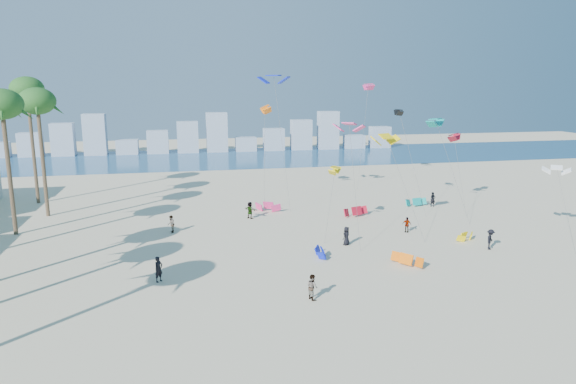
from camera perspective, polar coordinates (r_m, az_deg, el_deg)
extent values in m
plane|color=beige|center=(32.81, 0.69, -13.63)|extent=(220.00, 220.00, 0.00)
plane|color=navy|center=(102.09, -8.22, 3.75)|extent=(220.00, 220.00, 0.00)
imported|color=black|center=(38.89, -14.19, -8.33)|extent=(0.81, 0.81, 1.90)
imported|color=gray|center=(34.89, 2.72, -10.48)|extent=(0.87, 1.00, 1.74)
imported|color=black|center=(46.38, 6.52, -4.87)|extent=(0.98, 0.94, 1.69)
imported|color=gray|center=(51.35, 13.07, -3.56)|extent=(0.92, 0.86, 1.52)
imported|color=black|center=(48.20, 21.59, -4.93)|extent=(1.29, 1.30, 1.80)
imported|color=gray|center=(55.28, -4.25, -2.03)|extent=(1.53, 1.61, 1.82)
imported|color=black|center=(62.84, 15.80, -0.80)|extent=(0.63, 0.42, 1.73)
imported|color=gray|center=(51.12, -12.87, -3.51)|extent=(0.66, 0.84, 1.72)
cylinder|color=#595959|center=(48.27, 4.70, -1.37)|extent=(2.19, 4.14, 6.27)
cylinder|color=#595959|center=(45.98, 7.43, 0.70)|extent=(0.35, 4.79, 10.65)
cylinder|color=#595959|center=(55.79, 17.82, 2.19)|extent=(2.94, 3.21, 10.66)
cylinder|color=#595959|center=(59.51, -2.61, 3.78)|extent=(1.04, 5.35, 11.60)
cylinder|color=#595959|center=(57.75, 13.67, 3.13)|extent=(2.47, 2.97, 11.44)
cylinder|color=#595959|center=(51.14, 28.51, -1.72)|extent=(0.55, 3.97, 6.82)
cylinder|color=#595959|center=(57.70, -0.65, 5.31)|extent=(1.50, 2.28, 15.15)
cylinder|color=#595959|center=(60.05, 18.57, 1.83)|extent=(0.28, 3.33, 8.67)
cylinder|color=#595959|center=(48.25, 12.94, 0.31)|extent=(3.01, 2.94, 9.48)
cylinder|color=#595959|center=(71.57, 8.34, 6.09)|extent=(2.12, 2.55, 14.24)
cylinder|color=brown|center=(54.83, -28.60, 2.08)|extent=(0.40, 0.40, 12.40)
ellipsoid|color=#215E22|center=(54.29, -29.25, 8.53)|extent=(3.80, 3.80, 2.85)
cylinder|color=brown|center=(61.17, -25.61, 3.25)|extent=(0.40, 0.40, 12.45)
ellipsoid|color=#215E22|center=(60.68, -26.14, 9.07)|extent=(3.80, 3.80, 2.85)
cylinder|color=brown|center=(68.49, -26.50, 4.49)|extent=(0.40, 0.40, 13.68)
ellipsoid|color=#215E22|center=(68.11, -27.04, 10.20)|extent=(3.80, 3.80, 2.85)
cube|color=#9EADBF|center=(115.30, -26.71, 4.73)|extent=(4.40, 3.00, 4.80)
cube|color=#9EADBF|center=(113.79, -23.73, 5.37)|extent=(4.40, 3.00, 6.60)
cube|color=#9EADBF|center=(112.62, -20.66, 6.01)|extent=(4.40, 3.00, 8.40)
cube|color=#9EADBF|center=(112.13, -17.43, 4.81)|extent=(4.40, 3.00, 3.00)
cube|color=#9EADBF|center=(111.61, -14.27, 5.43)|extent=(4.40, 3.00, 4.80)
cube|color=#9EADBF|center=(111.44, -11.10, 6.02)|extent=(4.40, 3.00, 6.60)
cube|color=#9EADBF|center=(111.63, -7.91, 6.61)|extent=(4.40, 3.00, 8.40)
cube|color=#9EADBF|center=(112.51, -4.71, 5.33)|extent=(4.40, 3.00, 3.00)
cube|color=#9EADBF|center=(113.36, -1.59, 5.88)|extent=(4.40, 3.00, 4.80)
cube|color=#9EADBF|center=(114.55, 1.47, 6.39)|extent=(4.40, 3.00, 6.60)
cube|color=#9EADBF|center=(116.06, 4.48, 6.88)|extent=(4.40, 3.00, 8.40)
cube|color=#9EADBF|center=(118.21, 7.35, 5.59)|extent=(4.40, 3.00, 3.00)
cube|color=#9EADBF|center=(120.31, 10.17, 6.04)|extent=(4.40, 3.00, 4.80)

